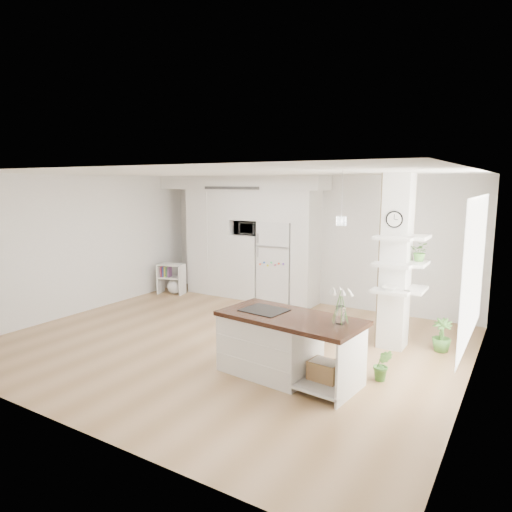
{
  "coord_description": "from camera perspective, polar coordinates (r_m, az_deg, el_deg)",
  "views": [
    {
      "loc": [
        4.04,
        -5.8,
        2.56
      ],
      "look_at": [
        -0.03,
        0.9,
        1.29
      ],
      "focal_mm": 32.0,
      "sensor_mm": 36.0,
      "label": 1
    }
  ],
  "objects": [
    {
      "name": "pendant_light",
      "position": [
        6.41,
        9.83,
        5.13
      ],
      "size": [
        0.12,
        0.12,
        0.1
      ],
      "primitive_type": "cylinder",
      "color": "white",
      "rests_on": "room"
    },
    {
      "name": "floor_plant_a",
      "position": [
        6.3,
        15.54,
        -12.97
      ],
      "size": [
        0.28,
        0.25,
        0.44
      ],
      "primitive_type": "imported",
      "rotation": [
        0.0,
        0.0,
        0.25
      ],
      "color": "#437B31",
      "rests_on": "floor"
    },
    {
      "name": "column",
      "position": [
        7.23,
        17.55,
        -0.85
      ],
      "size": [
        0.69,
        0.9,
        2.7
      ],
      "color": "silver",
      "rests_on": "floor"
    },
    {
      "name": "window",
      "position": [
        6.21,
        25.65,
        -1.53
      ],
      "size": [
        0.0,
        2.4,
        2.4
      ],
      "primitive_type": "plane",
      "rotation": [
        1.57,
        0.0,
        -1.57
      ],
      "color": "white",
      "rests_on": "room"
    },
    {
      "name": "decor_bowl",
      "position": [
        7.09,
        16.35,
        -3.87
      ],
      "size": [
        0.22,
        0.22,
        0.05
      ],
      "primitive_type": "imported",
      "color": "white",
      "rests_on": "column"
    },
    {
      "name": "refrigerator",
      "position": [
        9.78,
        2.95,
        -0.73
      ],
      "size": [
        0.78,
        0.69,
        1.75
      ],
      "color": "silver",
      "rests_on": "floor"
    },
    {
      "name": "bookshelf",
      "position": [
        10.74,
        -10.4,
        -3.06
      ],
      "size": [
        0.66,
        0.48,
        0.7
      ],
      "rotation": [
        0.0,
        0.0,
        0.25
      ],
      "color": "white",
      "rests_on": "floor"
    },
    {
      "name": "shelf_plant",
      "position": [
        7.31,
        19.85,
        0.52
      ],
      "size": [
        0.27,
        0.23,
        0.3
      ],
      "primitive_type": "imported",
      "color": "#437B31",
      "rests_on": "column"
    },
    {
      "name": "floor",
      "position": [
        7.52,
        -3.43,
        -10.73
      ],
      "size": [
        7.0,
        6.0,
        0.01
      ],
      "primitive_type": "cube",
      "color": "tan",
      "rests_on": "ground"
    },
    {
      "name": "cabinet_wall",
      "position": [
        10.15,
        -1.66,
        3.24
      ],
      "size": [
        4.0,
        0.71,
        2.7
      ],
      "color": "white",
      "rests_on": "floor"
    },
    {
      "name": "kitchen_island",
      "position": [
        6.21,
        2.64,
        -10.71
      ],
      "size": [
        1.97,
        1.1,
        1.42
      ],
      "rotation": [
        0.0,
        0.0,
        -0.11
      ],
      "color": "white",
      "rests_on": "floor"
    },
    {
      "name": "floor_plant_b",
      "position": [
        7.6,
        22.19,
        -9.15
      ],
      "size": [
        0.29,
        0.29,
        0.51
      ],
      "primitive_type": "imported",
      "rotation": [
        0.0,
        0.0,
        0.0
      ],
      "color": "#437B31",
      "rests_on": "floor"
    },
    {
      "name": "microwave",
      "position": [
        10.01,
        -0.96,
        3.53
      ],
      "size": [
        0.54,
        0.37,
        0.3
      ],
      "primitive_type": "imported",
      "color": "#2D2D2D",
      "rests_on": "cabinet_wall"
    },
    {
      "name": "room",
      "position": [
        7.1,
        -3.57,
        3.49
      ],
      "size": [
        7.04,
        6.04,
        2.72
      ],
      "color": "white",
      "rests_on": "ground"
    }
  ]
}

